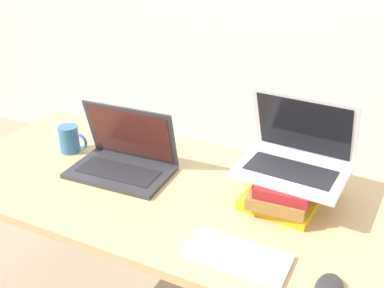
% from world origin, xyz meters
% --- Properties ---
extents(desk, '(1.78, 0.71, 0.71)m').
position_xyz_m(desk, '(0.00, 0.36, 0.64)').
color(desk, tan).
rests_on(desk, ground_plane).
extents(laptop_left, '(0.36, 0.24, 0.23)m').
position_xyz_m(laptop_left, '(-0.30, 0.39, 0.76)').
color(laptop_left, '#333338').
rests_on(laptop_left, desk).
extents(book_stack, '(0.24, 0.29, 0.10)m').
position_xyz_m(book_stack, '(0.27, 0.45, 0.76)').
color(book_stack, gold).
rests_on(book_stack, desk).
extents(laptop_on_books, '(0.34, 0.27, 0.24)m').
position_xyz_m(laptop_on_books, '(0.28, 0.48, 0.86)').
color(laptop_on_books, silver).
rests_on(laptop_on_books, book_stack).
extents(wireless_keyboard, '(0.28, 0.13, 0.01)m').
position_xyz_m(wireless_keyboard, '(0.23, 0.13, 0.72)').
color(wireless_keyboard, white).
rests_on(wireless_keyboard, desk).
extents(mug, '(0.12, 0.07, 0.10)m').
position_xyz_m(mug, '(-0.56, 0.42, 0.76)').
color(mug, teal).
rests_on(mug, desk).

